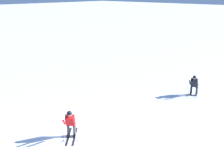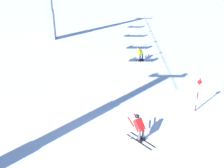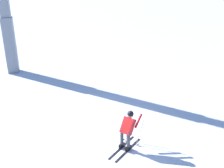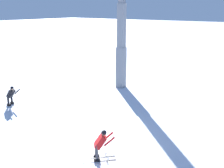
# 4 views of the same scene
# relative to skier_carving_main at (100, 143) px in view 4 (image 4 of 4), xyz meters

# --- Properties ---
(ground_plane) EXTENTS (260.00, 260.00, 0.00)m
(ground_plane) POSITION_rel_skier_carving_main_xyz_m (-1.12, 0.99, -0.87)
(ground_plane) COLOR white
(skier_carving_main) EXTENTS (1.64, 1.60, 1.64)m
(skier_carving_main) POSITION_rel_skier_carving_main_xyz_m (0.00, 0.00, 0.00)
(skier_carving_main) COLOR black
(skier_carving_main) RESTS_ON ground_plane
(lift_tower_near) EXTENTS (0.67, 2.98, 11.25)m
(lift_tower_near) POSITION_rel_skier_carving_main_xyz_m (-5.20, 9.54, 3.90)
(lift_tower_near) COLOR gray
(lift_tower_near) RESTS_ON ground_plane
(skier_distant_uphill) EXTENTS (1.74, 1.06, 1.59)m
(skier_distant_uphill) POSITION_rel_skier_carving_main_xyz_m (-9.26, 1.42, -0.03)
(skier_distant_uphill) COLOR white
(skier_distant_uphill) RESTS_ON ground_plane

